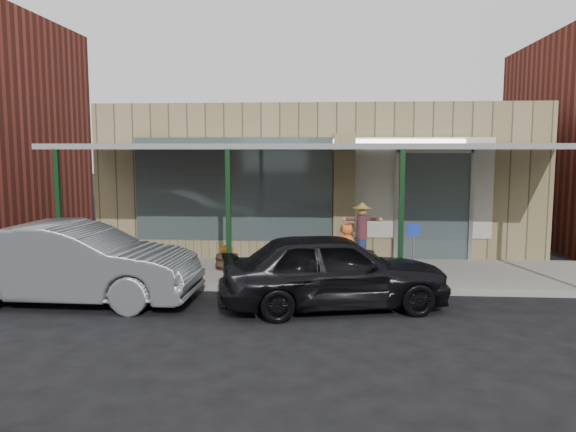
# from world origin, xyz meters

# --- Properties ---
(ground) EXTENTS (120.00, 120.00, 0.00)m
(ground) POSITION_xyz_m (0.00, 0.00, 0.00)
(ground) COLOR black
(ground) RESTS_ON ground
(sidewalk) EXTENTS (40.00, 3.20, 0.15)m
(sidewalk) POSITION_xyz_m (0.00, 3.60, 0.07)
(sidewalk) COLOR gray
(sidewalk) RESTS_ON ground
(storefront) EXTENTS (12.00, 6.25, 4.20)m
(storefront) POSITION_xyz_m (-0.00, 8.16, 2.09)
(storefront) COLOR #8B7755
(storefront) RESTS_ON ground
(awning) EXTENTS (12.00, 3.00, 3.04)m
(awning) POSITION_xyz_m (0.00, 3.56, 3.01)
(awning) COLOR slate
(awning) RESTS_ON ground
(block_buildings_near) EXTENTS (61.00, 8.00, 8.00)m
(block_buildings_near) POSITION_xyz_m (2.01, 9.20, 3.77)
(block_buildings_near) COLOR maroon
(block_buildings_near) RESTS_ON ground
(barrel_scarecrow) EXTENTS (0.97, 0.68, 1.59)m
(barrel_scarecrow) POSITION_xyz_m (1.10, 3.88, 0.69)
(barrel_scarecrow) COLOR #4E351F
(barrel_scarecrow) RESTS_ON sidewalk
(barrel_pumpkin) EXTENTS (0.65, 0.65, 0.63)m
(barrel_pumpkin) POSITION_xyz_m (-2.10, 3.54, 0.37)
(barrel_pumpkin) COLOR #4E351F
(barrel_pumpkin) RESTS_ON sidewalk
(handicap_sign) EXTENTS (0.26, 0.06, 1.28)m
(handicap_sign) POSITION_xyz_m (2.10, 2.40, 0.98)
(handicap_sign) COLOR gray
(handicap_sign) RESTS_ON sidewalk
(parked_sedan) EXTENTS (4.54, 2.59, 1.50)m
(parked_sedan) POSITION_xyz_m (0.41, 0.92, 0.73)
(parked_sedan) COLOR black
(parked_sedan) RESTS_ON ground
(car_grey) EXTENTS (4.83, 1.75, 1.58)m
(car_grey) POSITION_xyz_m (-4.63, 0.90, 0.79)
(car_grey) COLOR slate
(car_grey) RESTS_ON ground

